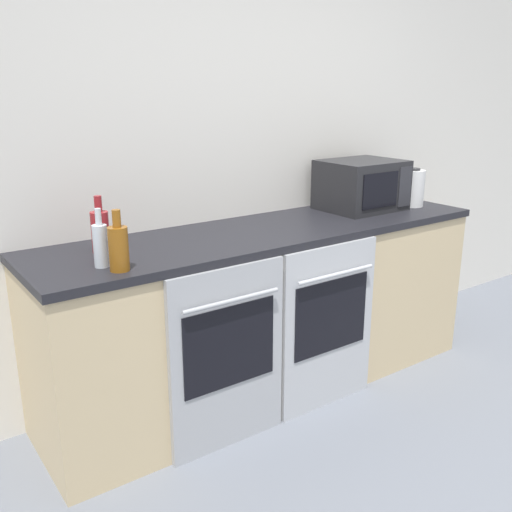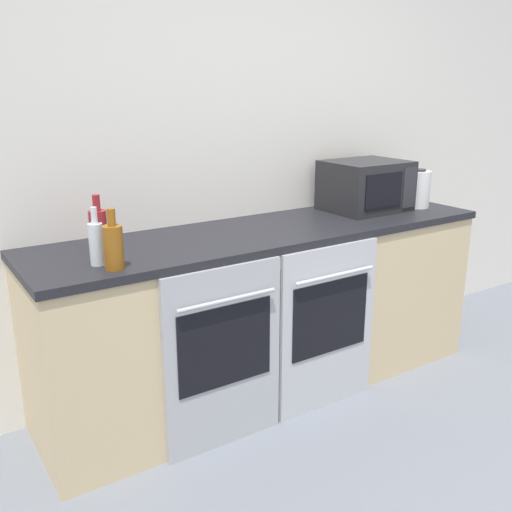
# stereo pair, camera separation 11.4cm
# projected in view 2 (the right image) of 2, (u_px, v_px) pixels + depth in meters

# --- Properties ---
(wall_back) EXTENTS (10.00, 0.06, 2.60)m
(wall_back) POSITION_uv_depth(u_px,v_px,m) (234.00, 152.00, 3.20)
(wall_back) COLOR silver
(wall_back) RESTS_ON ground_plane
(counter_back) EXTENTS (2.55, 0.67, 0.93)m
(counter_back) POSITION_uv_depth(u_px,v_px,m) (269.00, 310.00, 3.15)
(counter_back) COLOR #D1B789
(counter_back) RESTS_ON ground_plane
(oven_left) EXTENTS (0.61, 0.06, 0.89)m
(oven_left) POSITION_uv_depth(u_px,v_px,m) (224.00, 358.00, 2.63)
(oven_left) COLOR #A8AAAF
(oven_left) RESTS_ON ground_plane
(oven_right) EXTENTS (0.61, 0.06, 0.89)m
(oven_right) POSITION_uv_depth(u_px,v_px,m) (328.00, 327.00, 2.96)
(oven_right) COLOR #B7BABF
(oven_right) RESTS_ON ground_plane
(microwave) EXTENTS (0.47, 0.39, 0.30)m
(microwave) POSITION_uv_depth(u_px,v_px,m) (365.00, 186.00, 3.42)
(microwave) COLOR #232326
(microwave) RESTS_ON counter_back
(bottle_clear) EXTENTS (0.06, 0.06, 0.25)m
(bottle_clear) POSITION_uv_depth(u_px,v_px,m) (96.00, 243.00, 2.37)
(bottle_clear) COLOR silver
(bottle_clear) RESTS_ON counter_back
(bottle_red) EXTENTS (0.08, 0.08, 0.26)m
(bottle_red) POSITION_uv_depth(u_px,v_px,m) (98.00, 229.00, 2.58)
(bottle_red) COLOR maroon
(bottle_red) RESTS_ON counter_back
(bottle_amber) EXTENTS (0.08, 0.08, 0.25)m
(bottle_amber) POSITION_uv_depth(u_px,v_px,m) (113.00, 246.00, 2.32)
(bottle_amber) COLOR #8C5114
(bottle_amber) RESTS_ON counter_back
(kettle) EXTENTS (0.15, 0.15, 0.24)m
(kettle) POSITION_uv_depth(u_px,v_px,m) (418.00, 189.00, 3.52)
(kettle) COLOR white
(kettle) RESTS_ON counter_back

